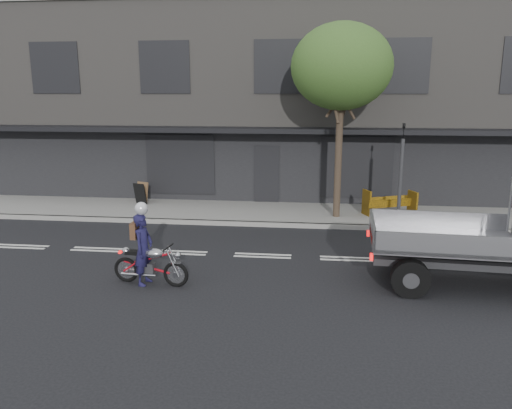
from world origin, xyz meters
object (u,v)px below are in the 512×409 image
object	(u,v)px
motorcycle	(150,264)
rider	(143,249)
street_tree	(342,67)
sandwich_board	(140,194)
construction_barrier	(390,204)
traffic_light_pole	(400,180)

from	to	relation	value
motorcycle	rider	xyz separation A→B (m)	(-0.15, 0.00, 0.35)
street_tree	sandwich_board	bearing A→B (deg)	172.06
street_tree	rider	size ratio (longest dim) A/B	3.94
street_tree	construction_barrier	size ratio (longest dim) A/B	3.95
motorcycle	construction_barrier	distance (m)	9.28
street_tree	traffic_light_pole	distance (m)	4.23
sandwich_board	street_tree	bearing A→B (deg)	13.81
street_tree	motorcycle	distance (m)	9.35
construction_barrier	sandwich_board	size ratio (longest dim) A/B	2.04
sandwich_board	rider	bearing A→B (deg)	-48.11
motorcycle	rider	bearing A→B (deg)	-172.43
rider	sandwich_board	distance (m)	8.13
traffic_light_pole	construction_barrier	bearing A→B (deg)	98.38
rider	construction_barrier	bearing A→B (deg)	-37.58
traffic_light_pole	motorcycle	bearing A→B (deg)	-139.26
street_tree	rider	bearing A→B (deg)	-126.10
sandwich_board	motorcycle	bearing A→B (deg)	-47.12
traffic_light_pole	sandwich_board	world-z (taller)	traffic_light_pole
construction_barrier	motorcycle	bearing A→B (deg)	-134.52
street_tree	motorcycle	bearing A→B (deg)	-125.23
motorcycle	sandwich_board	distance (m)	8.18
traffic_light_pole	construction_barrier	world-z (taller)	traffic_light_pole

